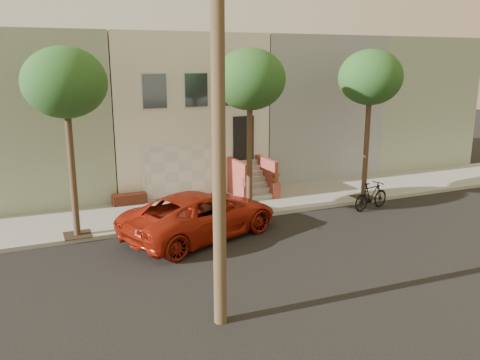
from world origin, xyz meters
name	(u,v)px	position (x,y,z in m)	size (l,w,h in m)	color
ground	(272,254)	(0.00, 0.00, 0.00)	(90.00, 90.00, 0.00)	black
sidewalk	(213,207)	(0.00, 5.35, 0.07)	(40.00, 3.70, 0.15)	gray
house_row	(171,108)	(0.00, 11.19, 3.64)	(33.10, 11.70, 7.00)	beige
tree_left	(65,84)	(-5.50, 3.90, 5.26)	(2.70, 2.57, 6.30)	#2D2116
tree_mid	(250,80)	(1.00, 3.90, 5.26)	(2.70, 2.57, 6.30)	#2D2116
tree_right	(371,78)	(6.50, 3.90, 5.26)	(2.70, 2.57, 6.30)	#2D2116
pickup_truck	(201,215)	(-1.50, 2.45, 0.80)	(2.64, 5.72, 1.59)	maroon
motorcycle	(371,196)	(5.95, 2.68, 0.58)	(0.54, 1.92, 1.15)	black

